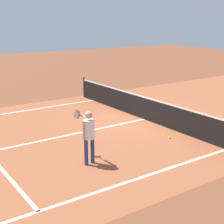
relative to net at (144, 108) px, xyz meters
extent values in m
plane|color=brown|center=(0.00, 0.00, -0.49)|extent=(60.00, 60.00, 0.00)
cube|color=#9E5433|center=(0.00, 0.00, -0.49)|extent=(10.62, 24.40, 0.00)
cube|color=white|center=(4.11, -5.95, -0.49)|extent=(0.10, 11.89, 0.01)
cube|color=white|center=(0.00, -3.20, -0.49)|extent=(0.10, 6.40, 0.01)
cylinder|color=#33383D|center=(-4.99, 0.00, 0.04)|extent=(0.09, 0.09, 1.07)
cube|color=black|center=(0.00, 0.00, -0.04)|extent=(9.97, 0.02, 0.91)
cube|color=white|center=(0.00, 0.00, 0.44)|extent=(9.97, 0.03, 0.05)
cylinder|color=navy|center=(2.58, -4.29, -0.11)|extent=(0.11, 0.11, 0.78)
cylinder|color=navy|center=(2.56, -4.07, -0.11)|extent=(0.11, 0.11, 0.78)
cylinder|color=white|center=(2.57, -4.18, 0.55)|extent=(0.32, 0.32, 0.54)
sphere|color=tan|center=(2.57, -4.18, 0.97)|extent=(0.21, 0.21, 0.21)
cylinder|color=tan|center=(2.58, -4.35, 0.56)|extent=(0.08, 0.08, 0.53)
cylinder|color=tan|center=(2.29, -4.03, 0.78)|extent=(0.53, 0.12, 0.08)
cylinder|color=black|center=(1.92, -4.05, 0.78)|extent=(0.22, 0.04, 0.03)
torus|color=red|center=(1.68, -4.07, 0.78)|extent=(0.28, 0.04, 0.28)
cylinder|color=silver|center=(1.68, -4.07, 0.78)|extent=(0.02, 0.25, 0.25)
sphere|color=#CCE033|center=(2.34, -0.78, -0.46)|extent=(0.07, 0.07, 0.07)
camera|label=1|loc=(10.41, -8.77, 3.57)|focal=54.35mm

